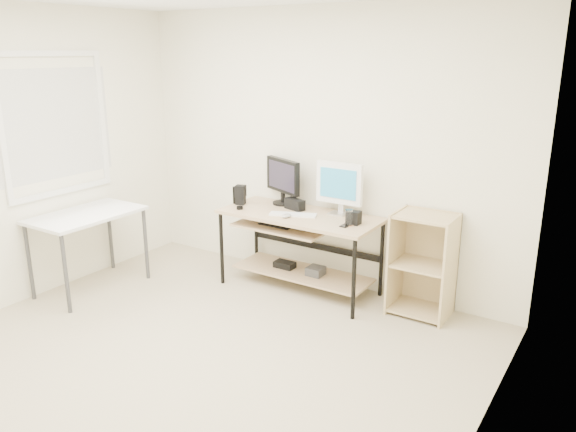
% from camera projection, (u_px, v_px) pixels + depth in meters
% --- Properties ---
extents(room, '(4.01, 4.01, 2.62)m').
position_uv_depth(room, '(158.00, 187.00, 3.79)').
color(room, '#BBAE90').
rests_on(room, ground).
extents(desk, '(1.50, 0.65, 0.75)m').
position_uv_depth(desk, '(297.00, 235.00, 5.25)').
color(desk, tan).
rests_on(desk, ground).
extents(side_table, '(0.60, 1.00, 0.75)m').
position_uv_depth(side_table, '(87.00, 221.00, 5.22)').
color(side_table, white).
rests_on(side_table, ground).
extents(shelf_unit, '(0.50, 0.40, 0.90)m').
position_uv_depth(shelf_unit, '(424.00, 263.00, 4.80)').
color(shelf_unit, '#D0B782').
rests_on(shelf_unit, ground).
extents(black_monitor, '(0.47, 0.23, 0.45)m').
position_uv_depth(black_monitor, '(283.00, 179.00, 5.44)').
color(black_monitor, black).
rests_on(black_monitor, desk).
extents(white_imac, '(0.45, 0.14, 0.48)m').
position_uv_depth(white_imac, '(339.00, 185.00, 5.09)').
color(white_imac, silver).
rests_on(white_imac, desk).
extents(keyboard, '(0.45, 0.27, 0.02)m').
position_uv_depth(keyboard, '(293.00, 215.00, 5.13)').
color(keyboard, white).
rests_on(keyboard, desk).
extents(mouse, '(0.08, 0.11, 0.04)m').
position_uv_depth(mouse, '(286.00, 216.00, 5.06)').
color(mouse, '#A8A8AD').
rests_on(mouse, desk).
extents(center_speaker, '(0.22, 0.15, 0.10)m').
position_uv_depth(center_speaker, '(295.00, 204.00, 5.31)').
color(center_speaker, black).
rests_on(center_speaker, desk).
extents(speaker_left, '(0.12, 0.12, 0.19)m').
position_uv_depth(speaker_left, '(241.00, 194.00, 5.48)').
color(speaker_left, black).
rests_on(speaker_left, desk).
extents(speaker_right, '(0.10, 0.10, 0.12)m').
position_uv_depth(speaker_right, '(355.00, 218.00, 4.86)').
color(speaker_right, black).
rests_on(speaker_right, desk).
extents(audio_controller, '(0.09, 0.07, 0.17)m').
position_uv_depth(audio_controller, '(238.00, 195.00, 5.49)').
color(audio_controller, black).
rests_on(audio_controller, desk).
extents(volume_puck, '(0.08, 0.08, 0.03)m').
position_uv_depth(volume_puck, '(240.00, 208.00, 5.33)').
color(volume_puck, black).
rests_on(volume_puck, desk).
extents(smartphone, '(0.07, 0.12, 0.01)m').
position_uv_depth(smartphone, '(346.00, 225.00, 4.82)').
color(smartphone, black).
rests_on(smartphone, desk).
extents(coaster, '(0.09, 0.09, 0.01)m').
position_uv_depth(coaster, '(349.00, 225.00, 4.84)').
color(coaster, '#AF784F').
rests_on(coaster, desk).
extents(drinking_glass, '(0.07, 0.07, 0.14)m').
position_uv_depth(drinking_glass, '(349.00, 217.00, 4.82)').
color(drinking_glass, white).
rests_on(drinking_glass, coaster).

